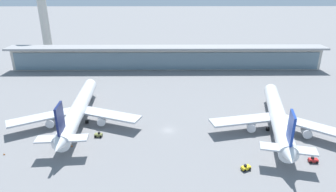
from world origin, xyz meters
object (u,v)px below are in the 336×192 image
Objects in this scene: safety_cone_alpha at (4,154)px; safety_cone_bravo at (72,146)px; service_truck_by_tail_yellow at (246,168)px; airliner_left_stand at (78,109)px; airliner_centre_stand at (278,117)px; service_truck_mid_apron_olive at (98,135)px; service_truck_near_nose_red at (313,160)px.

safety_cone_alpha is 1.00× the size of safety_cone_bravo.
safety_cone_alpha is at bearing 173.41° from service_truck_by_tail_yellow.
airliner_left_stand is at bearing 151.09° from service_truck_by_tail_yellow.
airliner_centre_stand reaches higher than service_truck_by_tail_yellow.
service_truck_mid_apron_olive is 10.44m from safety_cone_bravo.
service_truck_near_nose_red is 4.23× the size of safety_cone_alpha.
safety_cone_alpha is (-101.50, 5.33, -0.56)m from service_truck_near_nose_red.
safety_cone_bravo is at bearing -139.39° from service_truck_mid_apron_olive.
service_truck_by_tail_yellow is 4.74× the size of safety_cone_bravo.
airliner_left_stand is 30.99m from safety_cone_alpha.
service_truck_by_tail_yellow is 59.31m from safety_cone_bravo.
airliner_centre_stand is at bearing 100.11° from service_truck_near_nose_red.
airliner_centre_stand is 95.48× the size of safety_cone_bravo.
airliner_left_stand is 68.93m from service_truck_by_tail_yellow.
safety_cone_bravo is at bearing 172.73° from service_truck_near_nose_red.
service_truck_near_nose_red is 101.64m from safety_cone_alpha.
airliner_left_stand reaches higher than service_truck_near_nose_red.
safety_cone_bravo is (-80.24, 10.23, -0.56)m from service_truck_near_nose_red.
service_truck_mid_apron_olive is 4.28× the size of safety_cone_bravo.
service_truck_near_nose_red and service_truck_mid_apron_olive have the same top height.
service_truck_near_nose_red is at bearing -19.59° from airliner_left_stand.
airliner_left_stand is 16.96m from service_truck_mid_apron_olive.
airliner_centre_stand is (78.88, -7.47, 0.00)m from airliner_left_stand.
service_truck_mid_apron_olive reaches higher than safety_cone_alpha.
safety_cone_alpha is at bearing 176.99° from service_truck_near_nose_red.
safety_cone_alpha is (-78.89, 9.11, -0.56)m from service_truck_by_tail_yellow.
airliner_left_stand is at bearing 160.41° from service_truck_near_nose_red.
airliner_centre_stand is at bearing 54.05° from service_truck_by_tail_yellow.
service_truck_near_nose_red is (82.80, -29.46, -4.80)m from airliner_left_stand.
service_truck_mid_apron_olive is at bearing 40.61° from safety_cone_bravo.
service_truck_near_nose_red is 4.23× the size of safety_cone_bravo.
service_truck_by_tail_yellow is (49.72, -20.79, 0.00)m from service_truck_mid_apron_olive.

